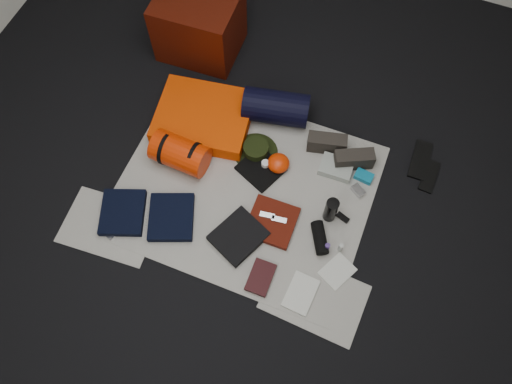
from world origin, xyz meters
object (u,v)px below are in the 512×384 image
at_px(stuff_sack, 180,154).
at_px(navy_duffel, 276,107).
at_px(paperback_book, 261,277).
at_px(water_bottle, 331,210).
at_px(compact_camera, 358,191).
at_px(red_cabinet, 199,25).
at_px(sleeping_pad, 204,117).

relative_size(stuff_sack, navy_duffel, 0.82).
distance_m(stuff_sack, paperback_book, 0.96).
bearing_deg(navy_duffel, water_bottle, -56.70).
relative_size(navy_duffel, compact_camera, 4.97).
relative_size(red_cabinet, paperback_book, 2.68).
bearing_deg(red_cabinet, compact_camera, -29.60).
xyz_separation_m(sleeping_pad, paperback_book, (0.77, -0.90, -0.04)).
bearing_deg(water_bottle, compact_camera, 62.41).
height_order(navy_duffel, compact_camera, navy_duffel).
relative_size(water_bottle, compact_camera, 2.27).
distance_m(water_bottle, compact_camera, 0.27).
distance_m(stuff_sack, water_bottle, 1.04).
bearing_deg(water_bottle, red_cabinet, 143.76).
relative_size(red_cabinet, stuff_sack, 1.53).
bearing_deg(paperback_book, compact_camera, 63.16).
relative_size(navy_duffel, paperback_book, 2.13).
bearing_deg(stuff_sack, navy_duffel, 51.03).
distance_m(sleeping_pad, water_bottle, 1.09).
bearing_deg(paperback_book, red_cabinet, 124.63).
bearing_deg(paperback_book, water_bottle, 63.77).
distance_m(stuff_sack, navy_duffel, 0.72).
distance_m(red_cabinet, water_bottle, 1.64).
bearing_deg(navy_duffel, stuff_sack, -140.83).
bearing_deg(water_bottle, paperback_book, -115.59).
height_order(sleeping_pad, navy_duffel, navy_duffel).
height_order(stuff_sack, compact_camera, stuff_sack).
bearing_deg(sleeping_pad, water_bottle, -19.34).
bearing_deg(stuff_sack, sleeping_pad, 88.46).
relative_size(navy_duffel, water_bottle, 2.19).
distance_m(compact_camera, paperback_book, 0.85).
bearing_deg(paperback_book, navy_duffel, 105.65).
bearing_deg(compact_camera, paperback_book, -82.95).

